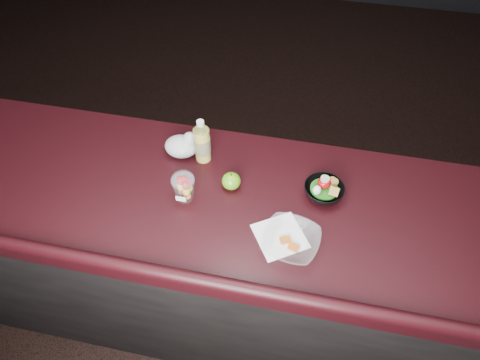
% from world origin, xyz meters
% --- Properties ---
extents(room_shell, '(8.00, 8.00, 8.00)m').
position_xyz_m(room_shell, '(0.00, 0.00, 1.83)').
color(room_shell, black).
rests_on(room_shell, ground).
extents(counter, '(4.06, 0.71, 1.02)m').
position_xyz_m(counter, '(0.00, 0.30, 0.51)').
color(counter, black).
rests_on(counter, ground).
extents(lemonade_bottle, '(0.07, 0.07, 0.20)m').
position_xyz_m(lemonade_bottle, '(-0.12, 0.48, 1.10)').
color(lemonade_bottle, yellow).
rests_on(lemonade_bottle, counter).
extents(fruit_cup, '(0.09, 0.09, 0.12)m').
position_xyz_m(fruit_cup, '(-0.14, 0.27, 1.08)').
color(fruit_cup, white).
rests_on(fruit_cup, counter).
extents(green_apple, '(0.07, 0.07, 0.07)m').
position_xyz_m(green_apple, '(0.02, 0.36, 1.05)').
color(green_apple, '#45790D').
rests_on(green_apple, counter).
extents(plastic_bag, '(0.13, 0.11, 0.10)m').
position_xyz_m(plastic_bag, '(-0.21, 0.49, 1.06)').
color(plastic_bag, silver).
rests_on(plastic_bag, counter).
extents(snack_bowl, '(0.19, 0.19, 0.08)m').
position_xyz_m(snack_bowl, '(0.36, 0.39, 1.05)').
color(snack_bowl, black).
rests_on(snack_bowl, counter).
extents(takeout_bowl, '(0.23, 0.23, 0.05)m').
position_xyz_m(takeout_bowl, '(0.27, 0.15, 1.04)').
color(takeout_bowl, silver).
rests_on(takeout_bowl, counter).
extents(paper_napkin, '(0.22, 0.22, 0.00)m').
position_xyz_m(paper_napkin, '(0.23, 0.17, 1.02)').
color(paper_napkin, white).
rests_on(paper_napkin, counter).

